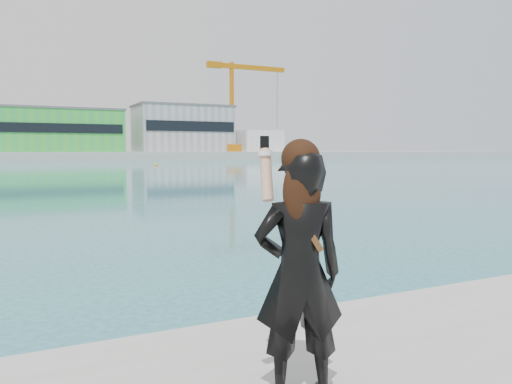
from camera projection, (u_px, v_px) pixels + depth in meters
far_quay at (22, 156)px, 120.73m from camera, size 320.00×40.00×2.00m
warehouse_green at (57, 130)px, 121.89m from camera, size 30.60×16.36×10.50m
warehouse_grey_right at (183, 129)px, 135.81m from camera, size 25.50×15.35×12.50m
ancillary_shed at (258, 141)px, 143.94m from camera, size 12.00×10.00×6.00m
dock_crane at (236, 104)px, 135.65m from camera, size 23.00×4.00×24.00m
flagpole_right at (121, 133)px, 121.87m from camera, size 1.28×0.16×8.00m
buoy_near at (156, 166)px, 79.16m from camera, size 0.50×0.50×0.50m
woman at (299, 266)px, 3.55m from camera, size 0.74×0.60×1.88m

